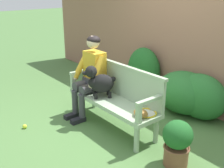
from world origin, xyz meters
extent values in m
plane|color=#4C753D|center=(0.00, 0.00, 0.00)|extent=(40.00, 40.00, 0.00)
cube|color=#936651|center=(0.00, 1.63, 1.04)|extent=(8.00, 0.30, 2.09)
ellipsoid|color=#286B2D|center=(0.65, 1.27, 0.37)|extent=(0.88, 0.56, 0.73)
ellipsoid|color=#286B2D|center=(0.36, 1.25, 0.35)|extent=(0.99, 0.81, 0.70)
ellipsoid|color=#1E5B23|center=(-0.65, 1.30, 0.46)|extent=(0.74, 0.48, 0.92)
cube|color=#9EB793|center=(0.00, 0.00, 0.40)|extent=(1.61, 0.48, 0.06)
cylinder|color=#9EB793|center=(-0.72, -0.18, 0.19)|extent=(0.07, 0.07, 0.37)
cylinder|color=#9EB793|center=(0.72, -0.18, 0.19)|extent=(0.07, 0.07, 0.37)
cylinder|color=#9EB793|center=(-0.72, 0.18, 0.19)|extent=(0.07, 0.07, 0.37)
cylinder|color=#9EB793|center=(0.72, 0.18, 0.19)|extent=(0.07, 0.07, 0.37)
cube|color=#9EB793|center=(0.00, 0.21, 0.66)|extent=(1.61, 0.05, 0.46)
cube|color=#9EB793|center=(0.00, 0.21, 0.91)|extent=(1.65, 0.06, 0.04)
cube|color=#9EB793|center=(-0.76, -0.20, 0.55)|extent=(0.06, 0.06, 0.24)
cube|color=#9EB793|center=(-0.76, 0.00, 0.69)|extent=(0.06, 0.48, 0.04)
cube|color=#9EB793|center=(0.76, -0.20, 0.55)|extent=(0.06, 0.06, 0.24)
cube|color=#9EB793|center=(0.76, 0.00, 0.69)|extent=(0.06, 0.48, 0.04)
cube|color=black|center=(-0.62, -0.34, 0.04)|extent=(0.10, 0.24, 0.07)
cylinder|color=#3D3D42|center=(-0.62, -0.26, 0.26)|extent=(0.10, 0.10, 0.38)
cylinder|color=#3D3D42|center=(-0.62, -0.10, 0.51)|extent=(0.15, 0.31, 0.15)
cube|color=black|center=(-0.42, -0.34, 0.04)|extent=(0.10, 0.24, 0.07)
cylinder|color=#3D3D42|center=(-0.42, -0.26, 0.26)|extent=(0.10, 0.10, 0.38)
cylinder|color=#3D3D42|center=(-0.42, -0.10, 0.51)|extent=(0.15, 0.31, 0.15)
cube|color=#3D3D42|center=(-0.52, 0.05, 0.53)|extent=(0.32, 0.24, 0.20)
cube|color=gold|center=(-0.52, 0.07, 0.79)|extent=(0.34, 0.22, 0.52)
cylinder|color=gold|center=(-0.73, -0.04, 0.81)|extent=(0.14, 0.32, 0.45)
sphere|color=beige|center=(-0.75, -0.16, 0.61)|extent=(0.09, 0.09, 0.09)
cylinder|color=gold|center=(-0.31, -0.04, 0.81)|extent=(0.14, 0.32, 0.45)
sphere|color=beige|center=(-0.29, -0.16, 0.61)|extent=(0.09, 0.09, 0.09)
sphere|color=beige|center=(-0.52, 0.05, 1.20)|extent=(0.20, 0.20, 0.20)
ellipsoid|color=black|center=(-0.52, 0.06, 1.23)|extent=(0.21, 0.21, 0.14)
cylinder|color=black|center=(-0.29, -0.10, 0.48)|extent=(0.05, 0.05, 0.09)
cylinder|color=black|center=(-0.18, -0.16, 0.48)|extent=(0.05, 0.05, 0.09)
cylinder|color=black|center=(-0.20, 0.08, 0.48)|extent=(0.05, 0.05, 0.09)
cylinder|color=black|center=(-0.08, 0.02, 0.48)|extent=(0.05, 0.05, 0.09)
ellipsoid|color=black|center=(-0.19, -0.04, 0.65)|extent=(0.37, 0.42, 0.28)
sphere|color=black|center=(-0.24, -0.15, 0.67)|extent=(0.16, 0.16, 0.16)
sphere|color=black|center=(-0.26, -0.18, 0.84)|extent=(0.18, 0.18, 0.18)
ellipsoid|color=black|center=(-0.30, -0.25, 0.82)|extent=(0.11, 0.13, 0.07)
ellipsoid|color=black|center=(-0.32, -0.14, 0.83)|extent=(0.07, 0.06, 0.13)
ellipsoid|color=black|center=(-0.19, -0.20, 0.83)|extent=(0.07, 0.06, 0.13)
sphere|color=black|center=(-0.11, 0.11, 0.70)|extent=(0.08, 0.08, 0.08)
torus|color=yellow|center=(0.63, 0.06, 0.44)|extent=(0.40, 0.40, 0.02)
cylinder|color=silver|center=(0.63, 0.06, 0.43)|extent=(0.25, 0.25, 0.00)
cube|color=yellow|center=(0.54, 0.20, 0.45)|extent=(0.07, 0.08, 0.02)
cylinder|color=black|center=(0.46, 0.32, 0.45)|extent=(0.14, 0.20, 0.03)
ellipsoid|color=#9E6B2D|center=(0.64, -0.04, 0.48)|extent=(0.25, 0.22, 0.09)
sphere|color=#CCDB33|center=(-0.76, -1.07, 0.03)|extent=(0.07, 0.07, 0.07)
cylinder|color=brown|center=(1.21, 0.00, 0.12)|extent=(0.29, 0.29, 0.23)
torus|color=brown|center=(1.21, 0.00, 0.23)|extent=(0.31, 0.31, 0.02)
ellipsoid|color=#1E5B23|center=(1.21, 0.00, 0.40)|extent=(0.35, 0.35, 0.34)
camera|label=1|loc=(2.89, -2.32, 2.04)|focal=44.01mm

